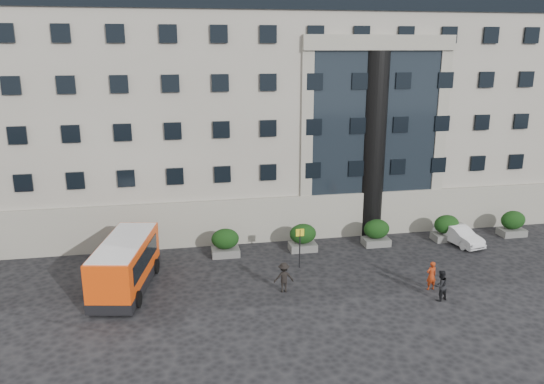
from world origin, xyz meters
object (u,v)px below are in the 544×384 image
(hedge_c, at_px, (303,237))
(hedge_d, at_px, (376,232))
(pedestrian_a, at_px, (431,276))
(white_taxi, at_px, (459,235))
(hedge_a, at_px, (143,248))
(pedestrian_b, at_px, (441,285))
(parked_car_d, at_px, (8,220))
(pedestrian_c, at_px, (284,277))
(hedge_e, at_px, (446,228))
(hedge_b, at_px, (225,242))
(minibus, at_px, (125,263))
(bus_stop_sign, at_px, (300,241))
(hedge_f, at_px, (513,223))

(hedge_c, bearing_deg, hedge_d, 0.00)
(pedestrian_a, bearing_deg, white_taxi, -136.94)
(hedge_a, distance_m, pedestrian_b, 18.01)
(parked_car_d, distance_m, pedestrian_c, 22.89)
(white_taxi, bearing_deg, hedge_e, 111.89)
(pedestrian_b, bearing_deg, white_taxi, -142.26)
(hedge_c, distance_m, white_taxi, 10.98)
(hedge_d, bearing_deg, hedge_b, 180.00)
(minibus, relative_size, pedestrian_a, 4.27)
(bus_stop_sign, height_order, parked_car_d, bus_stop_sign)
(parked_car_d, bearing_deg, white_taxi, -16.92)
(pedestrian_c, bearing_deg, bus_stop_sign, -115.78)
(hedge_d, bearing_deg, minibus, -166.59)
(pedestrian_a, bearing_deg, parked_car_d, -37.44)
(bus_stop_sign, bearing_deg, white_taxi, 9.58)
(hedge_b, height_order, pedestrian_b, hedge_b)
(bus_stop_sign, bearing_deg, hedge_f, 9.63)
(hedge_c, xyz_separation_m, parked_car_d, (-20.59, 8.20, -0.16))
(hedge_a, xyz_separation_m, hedge_e, (20.80, 0.00, 0.00))
(hedge_b, xyz_separation_m, hedge_e, (15.60, 0.00, 0.00))
(hedge_e, xyz_separation_m, parked_car_d, (-30.99, 8.20, -0.16))
(hedge_f, xyz_separation_m, parked_car_d, (-36.19, 8.20, -0.16))
(bus_stop_sign, relative_size, pedestrian_b, 1.47)
(hedge_a, distance_m, hedge_c, 10.40)
(pedestrian_b, bearing_deg, minibus, -32.15)
(hedge_d, xyz_separation_m, pedestrian_c, (-7.75, -5.88, -0.07))
(white_taxi, distance_m, pedestrian_c, 14.42)
(hedge_a, height_order, pedestrian_c, hedge_a)
(hedge_a, bearing_deg, white_taxi, -2.15)
(parked_car_d, bearing_deg, pedestrian_c, -38.97)
(hedge_e, relative_size, bus_stop_sign, 0.73)
(hedge_b, xyz_separation_m, minibus, (-5.99, -3.91, 0.65))
(parked_car_d, xyz_separation_m, white_taxi, (31.54, -9.00, -0.13))
(hedge_a, relative_size, pedestrian_a, 1.10)
(hedge_a, bearing_deg, hedge_e, 0.00)
(hedge_d, relative_size, pedestrian_b, 1.07)
(pedestrian_a, bearing_deg, pedestrian_c, -15.99)
(hedge_e, distance_m, pedestrian_b, 9.79)
(pedestrian_a, bearing_deg, minibus, -18.03)
(hedge_c, height_order, pedestrian_b, hedge_c)
(hedge_a, relative_size, bus_stop_sign, 0.73)
(hedge_c, xyz_separation_m, hedge_f, (15.60, 0.00, 0.00))
(pedestrian_a, distance_m, pedestrian_b, 1.31)
(bus_stop_sign, xyz_separation_m, pedestrian_c, (-1.65, -3.08, -0.87))
(hedge_c, relative_size, pedestrian_a, 1.10)
(bus_stop_sign, xyz_separation_m, pedestrian_a, (6.52, -4.37, -0.89))
(hedge_d, distance_m, pedestrian_b, 8.48)
(hedge_b, relative_size, pedestrian_a, 1.10)
(parked_car_d, xyz_separation_m, pedestrian_b, (26.08, -16.67, 0.09))
(pedestrian_b, xyz_separation_m, pedestrian_c, (-8.04, 2.59, -0.00))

